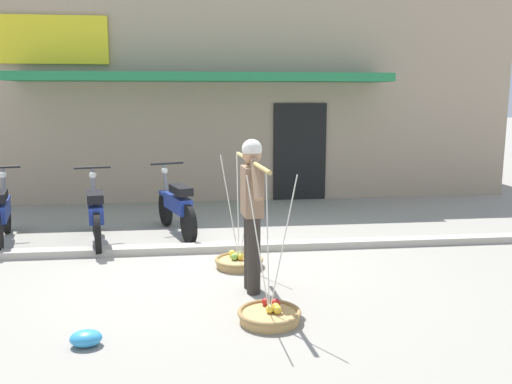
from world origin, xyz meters
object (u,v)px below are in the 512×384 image
fruit_basket_left_side (270,314)px  motorcycle_second_in_row (95,214)px  fruit_basket_right_side (239,261)px  motorcycle_third_in_row (177,206)px  plastic_litter_bag (86,338)px  fruit_vendor (252,205)px  motorcycle_nearest_shop (1,213)px

fruit_basket_left_side → motorcycle_second_in_row: (-2.14, 3.06, 0.38)m
fruit_basket_right_side → motorcycle_second_in_row: 2.43m
motorcycle_third_in_row → plastic_litter_bag: size_ratio=6.26×
fruit_basket_left_side → motorcycle_second_in_row: 3.75m
fruit_basket_right_side → motorcycle_third_in_row: fruit_basket_right_side is taller
fruit_basket_right_side → motorcycle_second_in_row: bearing=146.0°
fruit_basket_right_side → motorcycle_third_in_row: 1.96m
fruit_basket_left_side → plastic_litter_bag: size_ratio=5.18×
fruit_vendor → motorcycle_second_in_row: 3.07m
fruit_vendor → fruit_basket_right_side: size_ratio=1.19×
fruit_basket_right_side → motorcycle_third_in_row: (-0.82, 1.74, 0.38)m
motorcycle_nearest_shop → plastic_litter_bag: 4.05m
fruit_vendor → motorcycle_nearest_shop: (-3.44, 2.40, -0.53)m
fruit_vendor → motorcycle_second_in_row: bearing=133.0°
motorcycle_second_in_row → motorcycle_third_in_row: size_ratio=1.03×
motorcycle_third_in_row → plastic_litter_bag: bearing=-100.3°
motorcycle_second_in_row → motorcycle_third_in_row: bearing=19.0°
fruit_basket_left_side → motorcycle_third_in_row: 3.62m
fruit_vendor → motorcycle_third_in_row: bearing=108.9°
plastic_litter_bag → motorcycle_third_in_row: bearing=79.7°
fruit_vendor → fruit_basket_left_side: fruit_vendor is taller
motorcycle_second_in_row → plastic_litter_bag: 3.44m
motorcycle_nearest_shop → fruit_basket_left_side: bearing=-42.8°
fruit_basket_right_side → plastic_litter_bag: size_ratio=5.18×
fruit_basket_left_side → motorcycle_nearest_shop: (-3.51, 3.26, 0.38)m
fruit_basket_left_side → motorcycle_third_in_row: bearing=105.6°
motorcycle_nearest_shop → plastic_litter_bag: motorcycle_nearest_shop is taller
fruit_basket_right_side → plastic_litter_bag: fruit_basket_right_side is taller
fruit_basket_left_side → motorcycle_third_in_row: fruit_basket_left_side is taller
fruit_vendor → plastic_litter_bag: 2.18m
fruit_basket_left_side → fruit_basket_right_side: same height
motorcycle_third_in_row → motorcycle_second_in_row: bearing=-161.0°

